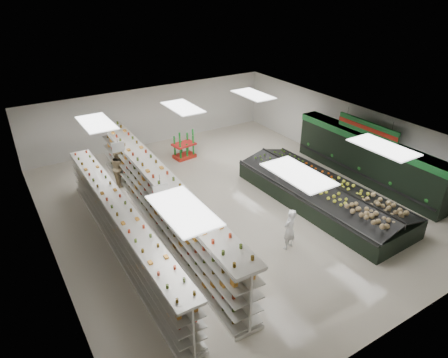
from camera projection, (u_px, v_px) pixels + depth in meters
floor at (229, 204)px, 16.91m from camera, size 16.00×16.00×0.00m
ceiling at (229, 133)px, 15.42m from camera, size 14.00×16.00×0.02m
wall_back at (152, 116)px, 22.17m from camera, size 14.00×0.02×3.20m
wall_front at (398, 289)px, 10.15m from camera, size 14.00×0.02×3.20m
wall_left at (47, 221)px, 12.89m from camera, size 0.02×16.00×3.20m
wall_right at (350, 136)px, 19.44m from camera, size 0.02×16.00×3.20m
produce_wall_case at (367, 156)px, 18.26m from camera, size 0.93×8.00×2.20m
aisle_sign_near at (160, 190)px, 12.35m from camera, size 0.52×0.06×0.75m
aisle_sign_far at (118, 147)px, 15.35m from camera, size 0.52×0.06×0.75m
hortifruti_banner at (368, 128)px, 17.47m from camera, size 0.12×3.20×0.95m
gondola_left at (122, 231)px, 13.73m from camera, size 0.85×10.60×1.84m
gondola_center at (160, 201)px, 15.20m from camera, size 1.36×12.63×2.18m
produce_island at (321, 192)px, 16.69m from camera, size 3.12×7.97×1.18m
soda_endcap at (184, 145)px, 20.74m from camera, size 1.21×0.89×1.44m
shopper_main at (289, 229)px, 13.90m from camera, size 0.65×0.50×1.58m
shopper_background at (119, 167)px, 18.05m from camera, size 0.54×0.86×1.74m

